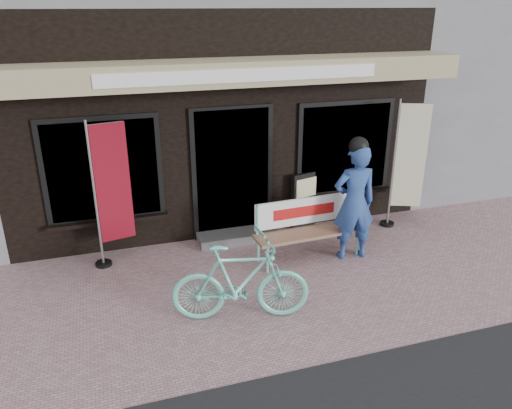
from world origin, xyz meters
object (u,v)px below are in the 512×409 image
object	(u,v)px
person	(354,200)
nobori_red	(110,192)
bench	(307,224)
nobori_cream	(407,163)
menu_stand	(304,200)
bicycle	(240,282)

from	to	relation	value
person	nobori_red	xyz separation A→B (m)	(-3.46, 0.91, 0.21)
bench	nobori_red	world-z (taller)	nobori_red
bench	nobori_cream	size ratio (longest dim) A/B	0.77
nobori_red	menu_stand	xyz separation A→B (m)	(3.19, 0.34, -0.63)
menu_stand	person	bearing A→B (deg)	-93.81
bench	menu_stand	size ratio (longest dim) A/B	1.72
person	nobori_cream	xyz separation A→B (m)	(1.39, 0.78, 0.22)
nobori_cream	menu_stand	distance (m)	1.85
bench	bicycle	size ratio (longest dim) A/B	1.01
bench	menu_stand	distance (m)	1.08
bicycle	nobori_red	xyz separation A→B (m)	(-1.38, 1.97, 0.63)
nobori_red	menu_stand	size ratio (longest dim) A/B	2.23
bench	menu_stand	bearing A→B (deg)	66.44
person	nobori_red	distance (m)	3.58
bench	nobori_red	distance (m)	2.95
nobori_red	nobori_cream	bearing A→B (deg)	-14.33
bench	menu_stand	world-z (taller)	menu_stand
person	nobori_cream	bearing A→B (deg)	34.59
bench	nobori_cream	distance (m)	2.20
bench	person	size ratio (longest dim) A/B	0.90
bicycle	nobori_red	distance (m)	2.49
bicycle	nobori_cream	xyz separation A→B (m)	(3.47, 1.84, 0.64)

